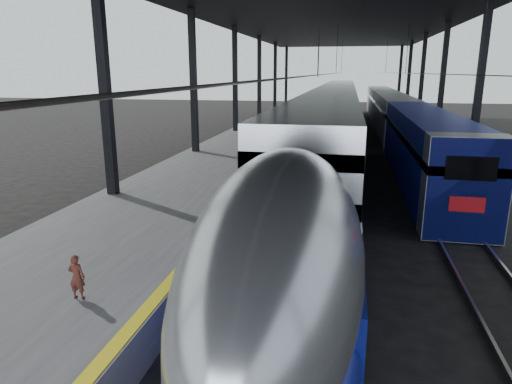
# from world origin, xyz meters

# --- Properties ---
(ground) EXTENTS (160.00, 160.00, 0.00)m
(ground) POSITION_xyz_m (0.00, 0.00, 0.00)
(ground) COLOR black
(ground) RESTS_ON ground
(platform) EXTENTS (6.00, 80.00, 1.00)m
(platform) POSITION_xyz_m (-3.50, 20.00, 0.50)
(platform) COLOR #4C4C4F
(platform) RESTS_ON ground
(yellow_strip) EXTENTS (0.30, 80.00, 0.01)m
(yellow_strip) POSITION_xyz_m (-0.70, 20.00, 1.00)
(yellow_strip) COLOR yellow
(yellow_strip) RESTS_ON platform
(rails) EXTENTS (6.52, 80.00, 0.16)m
(rails) POSITION_xyz_m (4.50, 20.00, 0.08)
(rails) COLOR slate
(rails) RESTS_ON ground
(canopy) EXTENTS (18.00, 75.00, 9.47)m
(canopy) POSITION_xyz_m (1.90, 20.00, 9.12)
(canopy) COLOR black
(canopy) RESTS_ON ground
(tgv_train) EXTENTS (3.08, 65.20, 4.41)m
(tgv_train) POSITION_xyz_m (2.00, 24.23, 2.06)
(tgv_train) COLOR #B0B2B7
(tgv_train) RESTS_ON ground
(second_train) EXTENTS (2.62, 56.05, 3.61)m
(second_train) POSITION_xyz_m (7.00, 31.80, 1.83)
(second_train) COLOR navy
(second_train) RESTS_ON ground
(child) EXTENTS (0.37, 0.25, 0.97)m
(child) POSITION_xyz_m (-2.30, -3.02, 1.49)
(child) COLOR #51241B
(child) RESTS_ON platform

